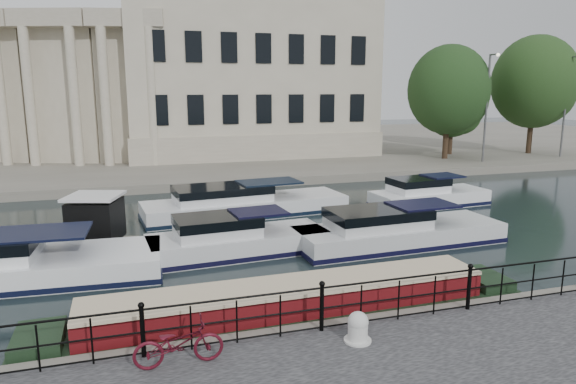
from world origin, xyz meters
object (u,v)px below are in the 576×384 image
Objects in this scene: mooring_bollard at (358,327)px; harbour_hut at (96,224)px; narrowboat at (291,314)px.

mooring_bollard is 12.45m from harbour_hut.
narrowboat is 10.16m from harbour_hut.
mooring_bollard is 0.22× the size of harbour_hut.
narrowboat is at bearing -41.66° from harbour_hut.
mooring_bollard reaches higher than narrowboat.
harbour_hut reaches higher than narrowboat.
mooring_bollard is 0.05× the size of narrowboat.
narrowboat is 4.15× the size of harbour_hut.
mooring_bollard is 2.38m from narrowboat.
narrowboat is (-0.88, 2.15, -0.51)m from mooring_bollard.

